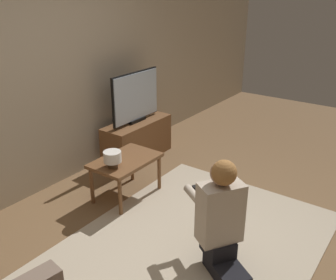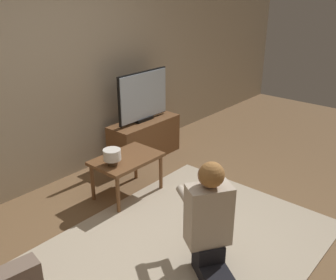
# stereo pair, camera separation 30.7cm
# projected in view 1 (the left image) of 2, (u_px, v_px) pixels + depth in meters

# --- Properties ---
(ground_plane) EXTENTS (10.00, 10.00, 0.00)m
(ground_plane) POSITION_uv_depth(u_px,v_px,m) (191.00, 247.00, 3.31)
(ground_plane) COLOR brown
(wall_back) EXTENTS (10.00, 0.06, 2.60)m
(wall_back) POSITION_uv_depth(u_px,v_px,m) (36.00, 73.00, 3.85)
(wall_back) COLOR tan
(wall_back) RESTS_ON ground_plane
(rug) EXTENTS (2.60, 1.95, 0.02)m
(rug) POSITION_uv_depth(u_px,v_px,m) (192.00, 246.00, 3.30)
(rug) COLOR #BCAD93
(rug) RESTS_ON ground_plane
(tv_stand) EXTENTS (0.99, 0.39, 0.51)m
(tv_stand) POSITION_uv_depth(u_px,v_px,m) (137.00, 140.00, 4.92)
(tv_stand) COLOR brown
(tv_stand) RESTS_ON ground_plane
(tv) EXTENTS (0.83, 0.08, 0.64)m
(tv) POSITION_uv_depth(u_px,v_px,m) (136.00, 97.00, 4.70)
(tv) COLOR black
(tv) RESTS_ON tv_stand
(coffee_table) EXTENTS (0.72, 0.48, 0.45)m
(coffee_table) POSITION_uv_depth(u_px,v_px,m) (126.00, 164.00, 3.95)
(coffee_table) COLOR brown
(coffee_table) RESTS_ON ground_plane
(person_kneeling) EXTENTS (0.62, 0.76, 0.95)m
(person_kneeling) POSITION_uv_depth(u_px,v_px,m) (221.00, 216.00, 2.89)
(person_kneeling) COLOR black
(person_kneeling) RESTS_ON rug
(table_lamp) EXTENTS (0.18, 0.18, 0.17)m
(table_lamp) POSITION_uv_depth(u_px,v_px,m) (112.00, 158.00, 3.72)
(table_lamp) COLOR #4C3823
(table_lamp) RESTS_ON coffee_table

